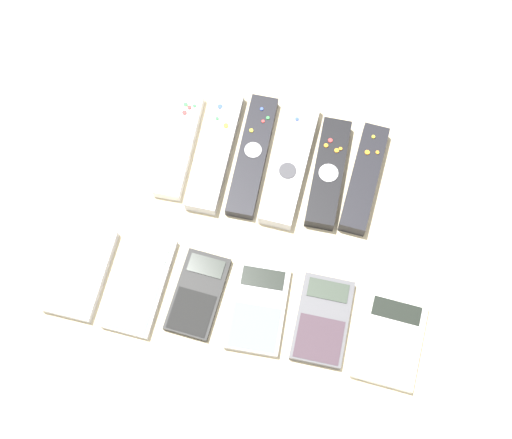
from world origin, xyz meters
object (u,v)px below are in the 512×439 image
(calculator_3, at_px, (258,308))
(remote_1, at_px, (215,150))
(remote_0, at_px, (179,145))
(calculator_4, at_px, (322,320))
(remote_5, at_px, (364,178))
(calculator_1, at_px, (140,283))
(calculator_5, at_px, (390,341))
(remote_3, at_px, (290,163))
(calculator_2, at_px, (198,294))
(remote_2, at_px, (252,156))
(calculator_0, at_px, (81,271))
(remote_4, at_px, (328,173))

(calculator_3, bearing_deg, remote_1, 114.48)
(remote_0, height_order, calculator_4, remote_0)
(remote_5, distance_m, calculator_3, 0.27)
(calculator_1, bearing_deg, calculator_5, 1.31)
(remote_3, xyz_separation_m, remote_5, (0.12, -0.00, 0.00))
(calculator_4, bearing_deg, calculator_2, 179.87)
(remote_2, xyz_separation_m, calculator_4, (0.16, -0.24, -0.00))
(remote_0, distance_m, remote_5, 0.30)
(remote_5, bearing_deg, calculator_4, -92.18)
(remote_0, relative_size, calculator_0, 1.29)
(remote_3, distance_m, calculator_1, 0.30)
(remote_0, bearing_deg, calculator_2, -70.63)
(remote_2, bearing_deg, remote_3, -1.39)
(remote_4, relative_size, calculator_3, 1.34)
(remote_5, height_order, calculator_0, remote_5)
(remote_4, relative_size, calculator_5, 1.37)
(remote_1, distance_m, calculator_1, 0.24)
(remote_0, distance_m, calculator_2, 0.25)
(remote_3, bearing_deg, calculator_1, -125.11)
(remote_0, relative_size, calculator_5, 1.39)
(remote_1, distance_m, calculator_0, 0.28)
(calculator_0, height_order, calculator_3, calculator_0)
(calculator_0, relative_size, calculator_1, 0.92)
(remote_2, distance_m, remote_3, 0.06)
(remote_5, height_order, calculator_2, remote_5)
(remote_1, relative_size, calculator_4, 1.61)
(calculator_1, height_order, calculator_2, calculator_1)
(remote_0, relative_size, calculator_2, 1.41)
(remote_4, height_order, calculator_4, remote_4)
(remote_1, bearing_deg, calculator_5, -37.46)
(calculator_4, bearing_deg, remote_0, 139.82)
(remote_3, relative_size, calculator_1, 1.38)
(remote_1, xyz_separation_m, remote_2, (0.06, 0.00, -0.00))
(calculator_2, bearing_deg, remote_2, 86.17)
(remote_1, bearing_deg, calculator_0, -122.72)
(calculator_1, bearing_deg, calculator_3, 2.37)
(calculator_2, bearing_deg, remote_5, 51.63)
(calculator_4, bearing_deg, calculator_1, -179.58)
(remote_1, distance_m, calculator_4, 0.32)
(remote_0, height_order, remote_3, remote_3)
(calculator_1, xyz_separation_m, calculator_5, (0.38, -0.00, 0.00))
(remote_0, xyz_separation_m, calculator_2, (0.09, -0.23, -0.00))
(remote_1, height_order, calculator_2, remote_1)
(calculator_5, bearing_deg, calculator_4, 177.82)
(calculator_1, distance_m, calculator_5, 0.38)
(remote_0, relative_size, calculator_1, 1.19)
(calculator_1, xyz_separation_m, calculator_3, (0.18, 0.00, 0.00))
(remote_5, relative_size, calculator_2, 1.39)
(remote_2, height_order, remote_5, remote_5)
(calculator_0, bearing_deg, calculator_1, 1.68)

